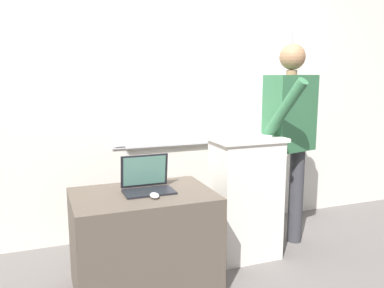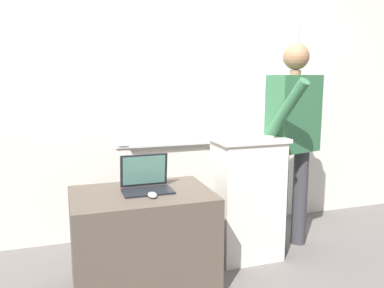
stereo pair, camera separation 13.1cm
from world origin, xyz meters
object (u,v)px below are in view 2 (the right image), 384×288
object	(u,v)px
lectern_podium	(247,198)
laptop	(146,180)
side_desk	(143,240)
computer_mouse_by_laptop	(152,195)
wireless_keyboard	(249,137)
person_presenter	(293,131)

from	to	relation	value
lectern_podium	laptop	size ratio (longest dim) A/B	2.90
side_desk	laptop	bearing A→B (deg)	52.11
side_desk	computer_mouse_by_laptop	size ratio (longest dim) A/B	9.77
side_desk	computer_mouse_by_laptop	xyz separation A→B (m)	(0.05, -0.13, 0.37)
side_desk	wireless_keyboard	size ratio (longest dim) A/B	2.54
side_desk	person_presenter	world-z (taller)	person_presenter
side_desk	computer_mouse_by_laptop	distance (m)	0.39
lectern_podium	person_presenter	world-z (taller)	person_presenter
side_desk	laptop	size ratio (longest dim) A/B	2.80
laptop	wireless_keyboard	world-z (taller)	wireless_keyboard
person_presenter	wireless_keyboard	distance (m)	0.49
laptop	computer_mouse_by_laptop	bearing A→B (deg)	-88.74
side_desk	wireless_keyboard	bearing A→B (deg)	9.20
side_desk	person_presenter	distance (m)	1.55
computer_mouse_by_laptop	laptop	bearing A→B (deg)	91.26
person_presenter	laptop	xyz separation A→B (m)	(-1.32, -0.20, -0.26)
laptop	wireless_keyboard	bearing A→B (deg)	6.02
person_presenter	laptop	world-z (taller)	person_presenter
person_presenter	wireless_keyboard	bearing A→B (deg)	178.37
laptop	computer_mouse_by_laptop	world-z (taller)	laptop
lectern_podium	side_desk	xyz separation A→B (m)	(-0.91, -0.20, -0.16)
wireless_keyboard	computer_mouse_by_laptop	xyz separation A→B (m)	(-0.84, -0.28, -0.31)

